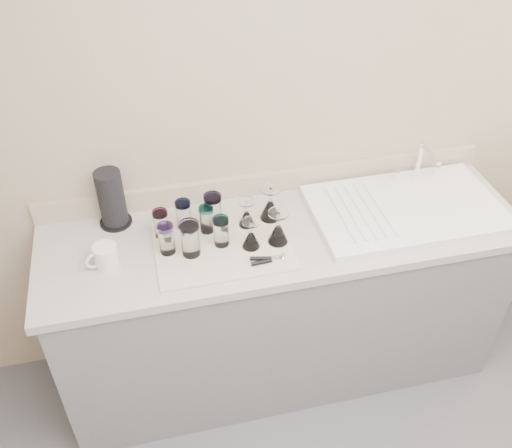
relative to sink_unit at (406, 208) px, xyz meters
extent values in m
cube|color=tan|center=(-0.55, 0.30, 0.33)|extent=(3.50, 0.04, 2.50)
cube|color=slate|center=(-0.55, 0.00, -0.49)|extent=(2.00, 0.60, 0.86)
cube|color=gray|center=(-0.55, 0.00, -0.04)|extent=(2.06, 0.62, 0.04)
cube|color=white|center=(0.00, 0.00, 0.00)|extent=(0.82, 0.50, 0.03)
cylinder|color=silver|center=(0.14, 0.20, 0.11)|extent=(0.02, 0.02, 0.18)
cylinder|color=silver|center=(0.14, 0.12, 0.19)|extent=(0.02, 0.16, 0.02)
cylinder|color=silver|center=(0.04, 0.20, 0.04)|extent=(0.03, 0.03, 0.04)
cylinder|color=silver|center=(0.24, 0.20, 0.04)|extent=(0.03, 0.03, 0.04)
cube|color=beige|center=(-0.83, -0.04, -0.02)|extent=(0.55, 0.42, 0.01)
cylinder|color=white|center=(-1.06, 0.07, 0.04)|extent=(0.06, 0.06, 0.11)
cylinder|color=#C62F71|center=(-1.06, 0.07, 0.11)|extent=(0.06, 0.06, 0.02)
cylinder|color=white|center=(-0.96, 0.11, 0.05)|extent=(0.06, 0.06, 0.11)
cylinder|color=#1A34C5|center=(-0.96, 0.11, 0.11)|extent=(0.07, 0.07, 0.02)
cylinder|color=white|center=(-0.84, 0.10, 0.05)|extent=(0.07, 0.07, 0.13)
cylinder|color=#603BAB|center=(-0.84, 0.10, 0.13)|extent=(0.08, 0.08, 0.02)
cylinder|color=white|center=(-1.05, -0.03, 0.05)|extent=(0.06, 0.06, 0.12)
cylinder|color=purple|center=(-1.05, -0.03, 0.11)|extent=(0.07, 0.07, 0.02)
cylinder|color=white|center=(-0.96, -0.06, 0.06)|extent=(0.07, 0.07, 0.13)
cylinder|color=#A085CB|center=(-0.96, -0.06, 0.13)|extent=(0.08, 0.08, 0.02)
cylinder|color=white|center=(-0.83, -0.03, 0.05)|extent=(0.06, 0.06, 0.11)
cylinder|color=#2CA7B4|center=(-0.83, -0.03, 0.11)|extent=(0.07, 0.07, 0.02)
cylinder|color=white|center=(-0.87, 0.06, 0.04)|extent=(0.06, 0.06, 0.11)
cylinder|color=#1B947E|center=(-0.87, 0.06, 0.10)|extent=(0.06, 0.06, 0.02)
cone|color=white|center=(-0.70, 0.06, 0.02)|extent=(0.07, 0.07, 0.07)
cylinder|color=white|center=(-0.70, 0.06, 0.08)|extent=(0.01, 0.01, 0.05)
cylinder|color=white|center=(-0.70, 0.06, 0.11)|extent=(0.07, 0.07, 0.01)
cone|color=white|center=(-0.59, 0.09, 0.03)|extent=(0.09, 0.09, 0.08)
cylinder|color=white|center=(-0.59, 0.09, 0.10)|extent=(0.01, 0.01, 0.07)
cylinder|color=white|center=(-0.59, 0.09, 0.14)|extent=(0.09, 0.09, 0.01)
cone|color=white|center=(-0.71, -0.08, 0.02)|extent=(0.07, 0.07, 0.07)
cylinder|color=white|center=(-0.71, -0.08, 0.08)|extent=(0.01, 0.01, 0.05)
cylinder|color=white|center=(-0.71, -0.08, 0.12)|extent=(0.07, 0.07, 0.01)
cone|color=white|center=(-0.60, -0.07, 0.03)|extent=(0.08, 0.08, 0.08)
cylinder|color=white|center=(-0.60, -0.07, 0.10)|extent=(0.01, 0.01, 0.06)
cylinder|color=white|center=(-0.60, -0.07, 0.14)|extent=(0.08, 0.08, 0.01)
cube|color=silver|center=(-0.63, -0.18, 0.00)|extent=(0.05, 0.03, 0.02)
cylinder|color=black|center=(-0.69, -0.19, 0.00)|extent=(0.11, 0.02, 0.02)
cylinder|color=black|center=(-0.69, -0.17, 0.00)|extent=(0.11, 0.04, 0.02)
cylinder|color=silver|center=(-1.29, -0.05, 0.03)|extent=(0.12, 0.12, 0.10)
torus|color=silver|center=(-1.33, -0.07, 0.03)|extent=(0.07, 0.04, 0.07)
cylinder|color=black|center=(-1.24, 0.21, -0.01)|extent=(0.14, 0.14, 0.01)
cylinder|color=black|center=(-1.24, 0.21, 0.12)|extent=(0.11, 0.11, 0.25)
camera|label=1|loc=(-1.09, -1.77, 1.53)|focal=40.00mm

